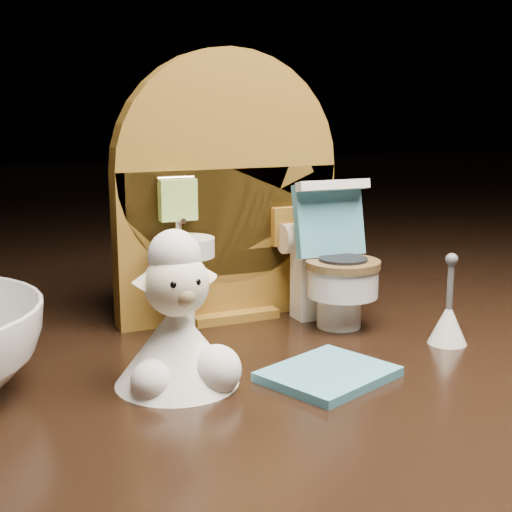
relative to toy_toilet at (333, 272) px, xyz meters
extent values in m
cube|color=black|center=(-0.05, -0.03, -0.08)|extent=(2.50, 2.50, 0.10)
cube|color=olive|center=(-0.05, 0.04, 0.01)|extent=(0.13, 0.02, 0.09)
cylinder|color=olive|center=(-0.05, 0.04, 0.06)|extent=(0.13, 0.02, 0.13)
cube|color=olive|center=(-0.05, 0.04, -0.03)|extent=(0.05, 0.04, 0.01)
cylinder|color=white|center=(-0.08, 0.02, -0.01)|extent=(0.01, 0.01, 0.04)
cylinder|color=white|center=(-0.08, 0.02, 0.02)|extent=(0.03, 0.03, 0.01)
cylinder|color=silver|center=(-0.08, 0.03, 0.03)|extent=(0.00, 0.00, 0.01)
cube|color=#A5D05F|center=(-0.08, 0.03, 0.04)|extent=(0.02, 0.01, 0.02)
cube|color=olive|center=(-0.01, 0.03, 0.02)|extent=(0.02, 0.01, 0.02)
cylinder|color=beige|center=(-0.01, 0.02, 0.02)|extent=(0.02, 0.02, 0.02)
cylinder|color=white|center=(0.00, -0.01, -0.02)|extent=(0.02, 0.02, 0.02)
cylinder|color=white|center=(0.00, -0.01, 0.00)|extent=(0.04, 0.04, 0.02)
cylinder|color=brown|center=(0.00, -0.01, 0.01)|extent=(0.04, 0.04, 0.00)
cube|color=white|center=(0.00, 0.01, -0.01)|extent=(0.03, 0.02, 0.05)
cube|color=#4E98B2|center=(0.00, 0.01, 0.03)|extent=(0.04, 0.02, 0.04)
cube|color=white|center=(0.00, 0.00, 0.05)|extent=(0.04, 0.01, 0.01)
cylinder|color=#95A941|center=(0.01, 0.01, 0.03)|extent=(0.01, 0.01, 0.01)
cube|color=#4E98B2|center=(-0.04, -0.07, -0.03)|extent=(0.07, 0.06, 0.00)
cone|color=white|center=(0.04, -0.06, -0.02)|extent=(0.02, 0.02, 0.02)
cylinder|color=#59595B|center=(0.04, -0.06, 0.00)|extent=(0.00, 0.00, 0.03)
sphere|color=#59595B|center=(0.04, -0.06, 0.01)|extent=(0.01, 0.01, 0.01)
cone|color=white|center=(-0.11, -0.05, -0.01)|extent=(0.05, 0.05, 0.04)
sphere|color=white|center=(-0.09, -0.06, -0.02)|extent=(0.02, 0.02, 0.02)
sphere|color=white|center=(-0.12, -0.06, -0.02)|extent=(0.02, 0.02, 0.02)
sphere|color=#FFF3CC|center=(-0.11, -0.05, 0.02)|extent=(0.03, 0.03, 0.03)
sphere|color=tan|center=(-0.11, -0.06, 0.01)|extent=(0.01, 0.01, 0.01)
sphere|color=white|center=(-0.11, -0.05, 0.03)|extent=(0.02, 0.02, 0.02)
cone|color=#FFF3CC|center=(-0.12, -0.05, 0.02)|extent=(0.01, 0.01, 0.01)
cone|color=#FFF3CC|center=(-0.10, -0.05, 0.02)|extent=(0.01, 0.01, 0.01)
sphere|color=black|center=(-0.11, -0.06, 0.02)|extent=(0.00, 0.00, 0.00)
sphere|color=black|center=(-0.10, -0.06, 0.02)|extent=(0.00, 0.00, 0.00)
camera|label=1|loc=(-0.20, -0.33, 0.09)|focal=50.00mm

